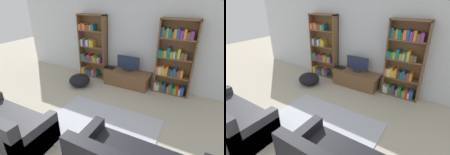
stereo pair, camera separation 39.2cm
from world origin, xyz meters
The scene contains 9 objects.
wall_back centered at (0.00, 4.23, 1.30)m, with size 8.80×0.06×2.60m.
bookshelf_left centered at (-1.41, 4.06, 0.98)m, with size 0.97×0.30×2.09m.
bookshelf_right centered at (1.26, 4.05, 0.99)m, with size 0.97×0.30×2.09m.
tv_stand centered at (-0.04, 3.89, 0.24)m, with size 1.47×0.55×0.47m.
television centered at (-0.04, 3.94, 0.72)m, with size 0.72×0.16×0.48m.
laptop centered at (-0.66, 3.91, 0.48)m, with size 0.35×0.25×0.03m.
area_rug centered at (0.24, 1.77, 0.01)m, with size 2.41×1.68×0.02m.
couch_left_sectional centered at (-1.17, 0.63, 0.30)m, with size 1.81×0.92×0.89m.
beanbag_ottoman centered at (-1.34, 3.17, 0.19)m, with size 0.64×0.64×0.37m, color black.
Camera 1 is at (1.86, -0.74, 2.55)m, focal length 28.00 mm.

